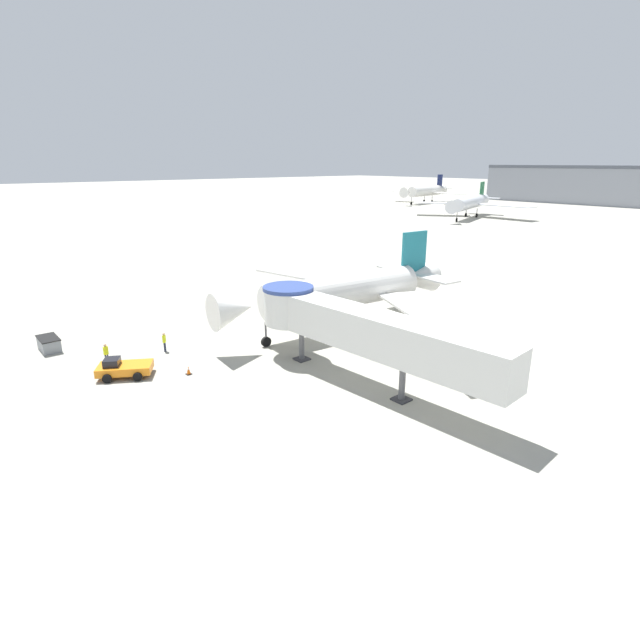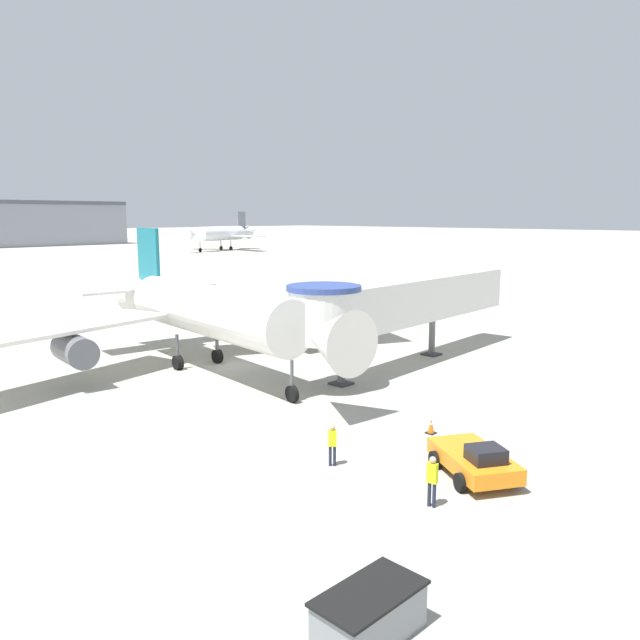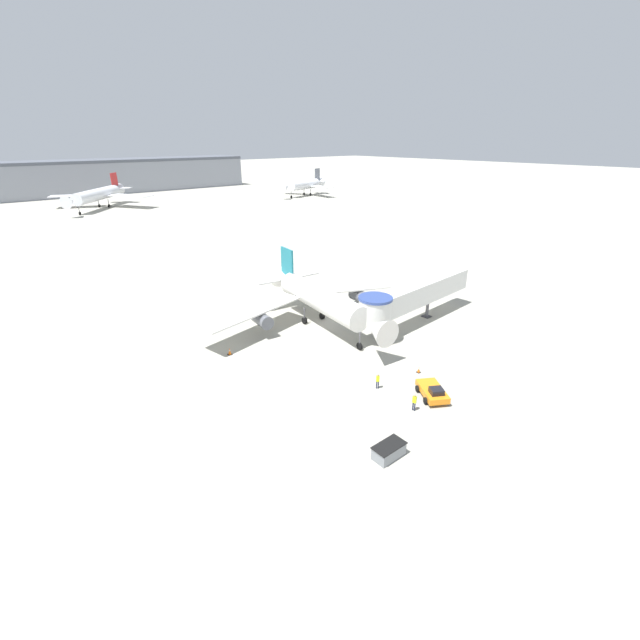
{
  "view_description": "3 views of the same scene",
  "coord_description": "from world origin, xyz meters",
  "px_view_note": "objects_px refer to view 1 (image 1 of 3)",
  "views": [
    {
      "loc": [
        31.52,
        -31.85,
        15.39
      ],
      "look_at": [
        0.73,
        -5.4,
        2.48
      ],
      "focal_mm": 28.0,
      "sensor_mm": 36.0,
      "label": 1
    },
    {
      "loc": [
        -23.97,
        -31.58,
        9.61
      ],
      "look_at": [
        1.42,
        -7.18,
        3.68
      ],
      "focal_mm": 35.0,
      "sensor_mm": 36.0,
      "label": 2
    },
    {
      "loc": [
        -35.25,
        -40.3,
        23.24
      ],
      "look_at": [
        -5.31,
        -5.03,
        3.38
      ],
      "focal_mm": 24.0,
      "sensor_mm": 36.0,
      "label": 3
    }
  ],
  "objects_px": {
    "main_airplane": "(349,291)",
    "traffic_cone_near_nose": "(189,370)",
    "ground_crew_wing_walker": "(106,353)",
    "background_jet_green_tail": "(470,203)",
    "background_jet_navy_tail": "(426,191)",
    "jet_bridge": "(355,327)",
    "traffic_cone_port_wing": "(268,297)",
    "pushback_tug_orange": "(123,368)",
    "ground_crew_marshaller": "(164,341)",
    "service_container_gray": "(49,344)"
  },
  "relations": [
    {
      "from": "main_airplane",
      "to": "background_jet_navy_tail",
      "type": "relative_size",
      "value": 1.05
    },
    {
      "from": "ground_crew_wing_walker",
      "to": "background_jet_green_tail",
      "type": "distance_m",
      "value": 124.36
    },
    {
      "from": "service_container_gray",
      "to": "pushback_tug_orange",
      "type": "bearing_deg",
      "value": 16.52
    },
    {
      "from": "main_airplane",
      "to": "jet_bridge",
      "type": "height_order",
      "value": "main_airplane"
    },
    {
      "from": "traffic_cone_near_nose",
      "to": "background_jet_green_tail",
      "type": "relative_size",
      "value": 0.02
    },
    {
      "from": "traffic_cone_near_nose",
      "to": "main_airplane",
      "type": "bearing_deg",
      "value": 89.93
    },
    {
      "from": "traffic_cone_near_nose",
      "to": "background_jet_green_tail",
      "type": "bearing_deg",
      "value": 113.82
    },
    {
      "from": "jet_bridge",
      "to": "traffic_cone_port_wing",
      "type": "relative_size",
      "value": 25.75
    },
    {
      "from": "main_airplane",
      "to": "pushback_tug_orange",
      "type": "xyz_separation_m",
      "value": [
        -2.88,
        -20.52,
        -3.04
      ]
    },
    {
      "from": "pushback_tug_orange",
      "to": "traffic_cone_near_nose",
      "type": "distance_m",
      "value": 4.79
    },
    {
      "from": "ground_crew_marshaller",
      "to": "background_jet_green_tail",
      "type": "relative_size",
      "value": 0.05
    },
    {
      "from": "jet_bridge",
      "to": "background_jet_navy_tail",
      "type": "bearing_deg",
      "value": 122.88
    },
    {
      "from": "traffic_cone_near_nose",
      "to": "background_jet_navy_tail",
      "type": "relative_size",
      "value": 0.02
    },
    {
      "from": "main_airplane",
      "to": "jet_bridge",
      "type": "relative_size",
      "value": 1.53
    },
    {
      "from": "jet_bridge",
      "to": "traffic_cone_port_wing",
      "type": "distance_m",
      "value": 24.07
    },
    {
      "from": "main_airplane",
      "to": "background_jet_green_tail",
      "type": "height_order",
      "value": "background_jet_green_tail"
    },
    {
      "from": "main_airplane",
      "to": "traffic_cone_near_nose",
      "type": "bearing_deg",
      "value": -83.06
    },
    {
      "from": "service_container_gray",
      "to": "traffic_cone_near_nose",
      "type": "height_order",
      "value": "service_container_gray"
    },
    {
      "from": "main_airplane",
      "to": "pushback_tug_orange",
      "type": "bearing_deg",
      "value": -90.97
    },
    {
      "from": "ground_crew_marshaller",
      "to": "background_jet_navy_tail",
      "type": "distance_m",
      "value": 167.92
    },
    {
      "from": "jet_bridge",
      "to": "service_container_gray",
      "type": "distance_m",
      "value": 26.6
    },
    {
      "from": "pushback_tug_orange",
      "to": "background_jet_navy_tail",
      "type": "distance_m",
      "value": 173.29
    },
    {
      "from": "traffic_cone_near_nose",
      "to": "background_jet_navy_tail",
      "type": "bearing_deg",
      "value": 122.02
    },
    {
      "from": "pushback_tug_orange",
      "to": "traffic_cone_near_nose",
      "type": "height_order",
      "value": "pushback_tug_orange"
    },
    {
      "from": "background_jet_navy_tail",
      "to": "background_jet_green_tail",
      "type": "height_order",
      "value": "background_jet_navy_tail"
    },
    {
      "from": "service_container_gray",
      "to": "background_jet_navy_tail",
      "type": "relative_size",
      "value": 0.09
    },
    {
      "from": "pushback_tug_orange",
      "to": "traffic_cone_port_wing",
      "type": "distance_m",
      "value": 23.1
    },
    {
      "from": "main_airplane",
      "to": "traffic_cone_port_wing",
      "type": "relative_size",
      "value": 39.44
    },
    {
      "from": "service_container_gray",
      "to": "traffic_cone_port_wing",
      "type": "distance_m",
      "value": 23.42
    },
    {
      "from": "ground_crew_marshaller",
      "to": "ground_crew_wing_walker",
      "type": "distance_m",
      "value": 4.73
    },
    {
      "from": "main_airplane",
      "to": "traffic_cone_near_nose",
      "type": "xyz_separation_m",
      "value": [
        -0.02,
        -16.69,
        -3.38
      ]
    },
    {
      "from": "background_jet_navy_tail",
      "to": "pushback_tug_orange",
      "type": "bearing_deg",
      "value": -68.11
    },
    {
      "from": "traffic_cone_port_wing",
      "to": "jet_bridge",
      "type": "bearing_deg",
      "value": -19.79
    },
    {
      "from": "ground_crew_marshaller",
      "to": "background_jet_green_tail",
      "type": "bearing_deg",
      "value": 157.18
    },
    {
      "from": "main_airplane",
      "to": "ground_crew_wing_walker",
      "type": "distance_m",
      "value": 21.73
    },
    {
      "from": "service_container_gray",
      "to": "background_jet_green_tail",
      "type": "relative_size",
      "value": 0.08
    },
    {
      "from": "pushback_tug_orange",
      "to": "ground_crew_marshaller",
      "type": "bearing_deg",
      "value": 154.23
    },
    {
      "from": "ground_crew_wing_walker",
      "to": "background_jet_navy_tail",
      "type": "relative_size",
      "value": 0.06
    },
    {
      "from": "traffic_cone_port_wing",
      "to": "background_jet_navy_tail",
      "type": "bearing_deg",
      "value": 121.07
    },
    {
      "from": "main_airplane",
      "to": "background_jet_navy_tail",
      "type": "xyz_separation_m",
      "value": [
        -90.94,
        128.68,
        0.93
      ]
    },
    {
      "from": "traffic_cone_port_wing",
      "to": "background_jet_green_tail",
      "type": "xyz_separation_m",
      "value": [
        -36.21,
        95.65,
        3.85
      ]
    },
    {
      "from": "main_airplane",
      "to": "ground_crew_marshaller",
      "type": "relative_size",
      "value": 19.67
    },
    {
      "from": "jet_bridge",
      "to": "traffic_cone_near_nose",
      "type": "bearing_deg",
      "value": -139.22
    },
    {
      "from": "traffic_cone_port_wing",
      "to": "pushback_tug_orange",
      "type": "bearing_deg",
      "value": -62.84
    },
    {
      "from": "jet_bridge",
      "to": "traffic_cone_port_wing",
      "type": "height_order",
      "value": "jet_bridge"
    },
    {
      "from": "ground_crew_wing_walker",
      "to": "background_jet_green_tail",
      "type": "relative_size",
      "value": 0.05
    },
    {
      "from": "traffic_cone_port_wing",
      "to": "background_jet_navy_tail",
      "type": "relative_size",
      "value": 0.03
    },
    {
      "from": "pushback_tug_orange",
      "to": "traffic_cone_port_wing",
      "type": "xyz_separation_m",
      "value": [
        -10.54,
        20.56,
        -0.27
      ]
    },
    {
      "from": "pushback_tug_orange",
      "to": "ground_crew_marshaller",
      "type": "xyz_separation_m",
      "value": [
        -2.88,
        4.53,
        0.3
      ]
    },
    {
      "from": "jet_bridge",
      "to": "main_airplane",
      "type": "bearing_deg",
      "value": 134.88
    }
  ]
}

